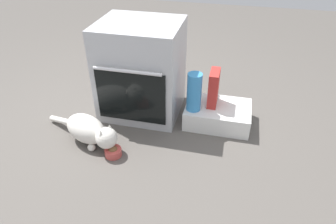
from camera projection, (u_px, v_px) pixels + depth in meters
name	position (u px, v px, depth m)	size (l,w,h in m)	color
ground	(122.00, 143.00, 2.23)	(8.00, 8.00, 0.00)	#56514C
oven	(141.00, 70.00, 2.39)	(0.62, 0.58, 0.75)	#B7BABF
pantry_cabinet	(218.00, 114.00, 2.40)	(0.50, 0.36, 0.15)	white
food_bowl	(113.00, 152.00, 2.11)	(0.12, 0.12, 0.08)	#C64C47
cat	(89.00, 130.00, 2.17)	(0.68, 0.35, 0.22)	silver
cereal_box	(214.00, 88.00, 2.32)	(0.07, 0.18, 0.28)	#B72D28
water_bottle	(194.00, 92.00, 2.25)	(0.11, 0.11, 0.30)	#388CD1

